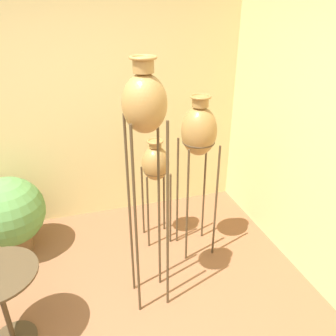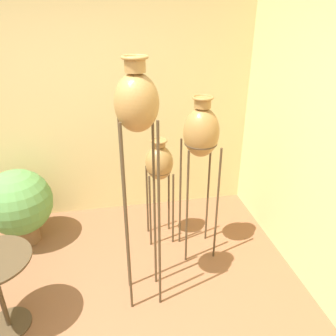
{
  "view_description": "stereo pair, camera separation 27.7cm",
  "coord_description": "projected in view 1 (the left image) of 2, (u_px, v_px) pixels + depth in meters",
  "views": [
    {
      "loc": [
        0.26,
        -1.31,
        2.17
      ],
      "look_at": [
        0.98,
        1.08,
        0.97
      ],
      "focal_mm": 35.0,
      "sensor_mm": 36.0,
      "label": 1
    },
    {
      "loc": [
        0.53,
        -1.38,
        2.17
      ],
      "look_at": [
        0.98,
        1.08,
        0.97
      ],
      "focal_mm": 35.0,
      "sensor_mm": 36.0,
      "label": 2
    }
  ],
  "objects": [
    {
      "name": "vase_stand_short",
      "position": [
        156.0,
        165.0,
        3.11
      ],
      "size": [
        0.26,
        0.26,
        1.1
      ],
      "color": "#473823",
      "rests_on": "ground_plane"
    },
    {
      "name": "vase_stand_medium",
      "position": [
        199.0,
        133.0,
        2.81
      ],
      "size": [
        0.31,
        0.31,
        1.55
      ],
      "color": "#473823",
      "rests_on": "ground_plane"
    },
    {
      "name": "vase_stand_tall",
      "position": [
        145.0,
        111.0,
        2.08
      ],
      "size": [
        0.29,
        0.29,
        1.93
      ],
      "color": "#473823",
      "rests_on": "ground_plane"
    },
    {
      "name": "wall_back",
      "position": [
        43.0,
        102.0,
        3.25
      ],
      "size": [
        8.19,
        0.06,
        2.7
      ],
      "color": "beige",
      "rests_on": "ground_plane"
    },
    {
      "name": "potted_plant",
      "position": [
        9.0,
        213.0,
        3.09
      ],
      "size": [
        0.66,
        0.66,
        0.8
      ],
      "color": "brown",
      "rests_on": "ground_plane"
    },
    {
      "name": "side_table",
      "position": [
        0.0,
        293.0,
        2.18
      ],
      "size": [
        0.54,
        0.54,
        0.65
      ],
      "color": "#473823",
      "rests_on": "ground_plane"
    }
  ]
}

